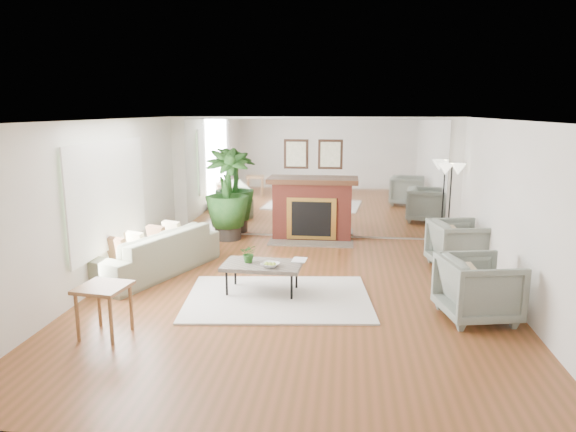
# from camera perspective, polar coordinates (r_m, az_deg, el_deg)

# --- Properties ---
(ground) EXTENTS (7.00, 7.00, 0.00)m
(ground) POSITION_cam_1_polar(r_m,az_deg,el_deg) (7.56, 0.94, -8.74)
(ground) COLOR brown
(ground) RESTS_ON ground
(wall_left) EXTENTS (0.02, 7.00, 2.50)m
(wall_left) POSITION_cam_1_polar(r_m,az_deg,el_deg) (8.07, -20.68, 1.03)
(wall_left) COLOR white
(wall_left) RESTS_ON ground
(wall_right) EXTENTS (0.02, 7.00, 2.50)m
(wall_right) POSITION_cam_1_polar(r_m,az_deg,el_deg) (7.54, 24.22, 0.05)
(wall_right) COLOR white
(wall_right) RESTS_ON ground
(wall_back) EXTENTS (6.00, 0.02, 2.50)m
(wall_back) POSITION_cam_1_polar(r_m,az_deg,el_deg) (10.65, 2.81, 4.22)
(wall_back) COLOR white
(wall_back) RESTS_ON ground
(mirror_panel) EXTENTS (5.40, 0.04, 2.40)m
(mirror_panel) POSITION_cam_1_polar(r_m,az_deg,el_deg) (10.63, 2.81, 4.20)
(mirror_panel) COLOR silver
(mirror_panel) RESTS_ON wall_back
(window_panel) EXTENTS (0.04, 2.40, 1.50)m
(window_panel) POSITION_cam_1_polar(r_m,az_deg,el_deg) (8.39, -19.31, 2.21)
(window_panel) COLOR #B2E09E
(window_panel) RESTS_ON wall_left
(fireplace) EXTENTS (1.85, 0.83, 2.05)m
(fireplace) POSITION_cam_1_polar(r_m,az_deg,el_deg) (10.51, 2.70, 0.86)
(fireplace) COLOR maroon
(fireplace) RESTS_ON ground
(area_rug) EXTENTS (2.77, 2.12, 0.03)m
(area_rug) POSITION_cam_1_polar(r_m,az_deg,el_deg) (7.39, -1.09, -9.10)
(area_rug) COLOR silver
(area_rug) RESTS_ON ground
(coffee_table) EXTENTS (1.16, 0.71, 0.45)m
(coffee_table) POSITION_cam_1_polar(r_m,az_deg,el_deg) (7.49, -2.89, -5.58)
(coffee_table) COLOR #6B6155
(coffee_table) RESTS_ON ground
(sofa) EXTENTS (1.77, 2.63, 0.71)m
(sofa) POSITION_cam_1_polar(r_m,az_deg,el_deg) (8.72, -14.80, -3.85)
(sofa) COLOR gray
(sofa) RESTS_ON ground
(armchair_back) EXTENTS (1.05, 1.03, 0.82)m
(armchair_back) POSITION_cam_1_polar(r_m,az_deg,el_deg) (9.12, 18.48, -3.05)
(armchair_back) COLOR gray
(armchair_back) RESTS_ON ground
(armchair_front) EXTENTS (1.06, 1.04, 0.82)m
(armchair_front) POSITION_cam_1_polar(r_m,az_deg,el_deg) (7.03, 20.38, -7.54)
(armchair_front) COLOR gray
(armchair_front) RESTS_ON ground
(side_table) EXTENTS (0.61, 0.61, 0.62)m
(side_table) POSITION_cam_1_polar(r_m,az_deg,el_deg) (6.47, -19.82, -8.13)
(side_table) COLOR #915D3A
(side_table) RESTS_ON ground
(potted_ficus) EXTENTS (1.13, 1.13, 1.86)m
(potted_ficus) POSITION_cam_1_polar(r_m,az_deg,el_deg) (10.56, -6.78, 2.69)
(potted_ficus) COLOR black
(potted_ficus) RESTS_ON ground
(floor_lamp) EXTENTS (0.53, 0.29, 1.63)m
(floor_lamp) POSITION_cam_1_polar(r_m,az_deg,el_deg) (10.42, 17.70, 4.28)
(floor_lamp) COLOR black
(floor_lamp) RESTS_ON ground
(tabletop_plant) EXTENTS (0.26, 0.23, 0.27)m
(tabletop_plant) POSITION_cam_1_polar(r_m,az_deg,el_deg) (7.52, -4.35, -4.16)
(tabletop_plant) COLOR #305D22
(tabletop_plant) RESTS_ON coffee_table
(fruit_bowl) EXTENTS (0.31, 0.31, 0.06)m
(fruit_bowl) POSITION_cam_1_polar(r_m,az_deg,el_deg) (7.31, -1.98, -5.46)
(fruit_bowl) COLOR #915D3A
(fruit_bowl) RESTS_ON coffee_table
(book) EXTENTS (0.23, 0.29, 0.02)m
(book) POSITION_cam_1_polar(r_m,az_deg,el_deg) (7.62, 0.50, -4.90)
(book) COLOR #915D3A
(book) RESTS_ON coffee_table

